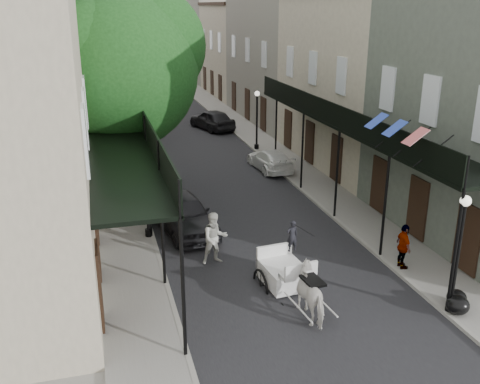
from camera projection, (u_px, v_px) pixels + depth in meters
ground at (299, 299)px, 17.05m from camera, size 140.00×140.00×0.00m
road at (188, 147)px, 35.25m from camera, size 8.00×90.00×0.01m
sidewalk_left at (111, 152)px, 33.98m from camera, size 2.20×90.00×0.12m
sidewalk_right at (261, 142)px, 36.48m from camera, size 2.20×90.00×0.12m
building_row_left at (51, 56)px, 40.46m from camera, size 5.00×80.00×10.50m
building_row_right at (267, 51)px, 44.76m from camera, size 5.00×80.00×10.50m
gallery_left at (123, 136)px, 20.86m from camera, size 2.20×18.05×4.88m
gallery_right at (347, 122)px, 23.26m from camera, size 2.20×18.05×4.88m
tree_near at (128, 64)px, 23.11m from camera, size 7.31×6.80×9.63m
tree_far at (113, 53)px, 36.06m from camera, size 6.45×6.00×8.61m
lamppost_right_near at (458, 253)px, 15.58m from camera, size 0.32×0.32×3.71m
lamppost_left at (146, 191)px, 20.81m from camera, size 0.32×0.32×3.71m
lamppost_right_far at (257, 119)px, 33.77m from camera, size 0.32×0.32×3.71m
horse at (314, 294)px, 15.90m from camera, size 1.00×1.88×1.52m
carriage at (280, 254)px, 17.91m from camera, size 1.71×2.36×2.55m
pedestrian_walking at (215, 238)px, 19.17m from camera, size 0.99×0.79×1.94m
pedestrian_sidewalk_left at (106, 148)px, 31.23m from camera, size 1.25×1.09×1.68m
pedestrian_sidewalk_right at (403, 247)px, 18.59m from camera, size 0.51×1.00×1.63m
car_left_near at (184, 213)px, 21.99m from camera, size 2.64×4.89×1.58m
car_left_mid at (141, 165)px, 28.63m from camera, size 3.06×4.97×1.55m
car_left_far at (132, 105)px, 46.11m from camera, size 4.34×5.89×1.49m
car_right_near at (270, 160)px, 30.28m from camera, size 1.90×4.14×1.17m
car_right_far at (212, 119)px, 40.07m from camera, size 3.08×4.83×1.53m
trash_bags at (457, 302)px, 16.15m from camera, size 0.95×1.10×0.59m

